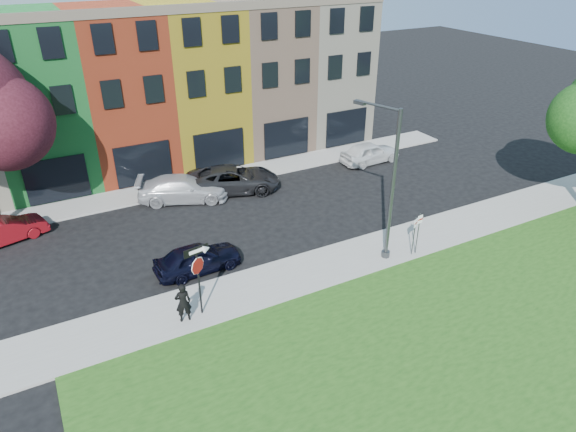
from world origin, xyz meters
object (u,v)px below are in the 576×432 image
sedan_near (198,258)px  street_lamp (388,186)px  stop_sign (198,267)px  man (183,303)px

sedan_near → street_lamp: 9.39m
stop_sign → man: size_ratio=1.82×
man → sedan_near: 3.72m
man → street_lamp: (10.01, 0.20, 2.83)m
man → street_lamp: 10.41m
stop_sign → street_lamp: street_lamp is taller
sedan_near → stop_sign: bearing=160.9°
stop_sign → sedan_near: 3.74m
man → street_lamp: street_lamp is taller
stop_sign → street_lamp: bearing=-9.2°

